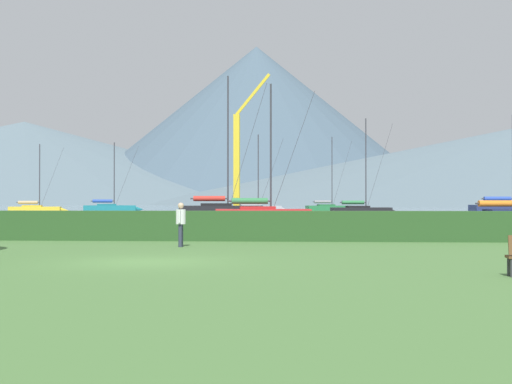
{
  "coord_description": "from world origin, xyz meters",
  "views": [
    {
      "loc": [
        4.54,
        -20.41,
        1.74
      ],
      "look_at": [
        -0.23,
        47.56,
        2.5
      ],
      "focal_mm": 51.54,
      "sensor_mm": 36.0,
      "label": 1
    }
  ],
  "objects": [
    {
      "name": "sailboat_slip_9",
      "position": [
        -3.45,
        48.09,
        0.77
      ],
      "size": [
        9.19,
        3.77,
        13.44
      ],
      "rotation": [
        0.0,
        0.0,
        0.15
      ],
      "color": "black",
      "rests_on": "harbor_water"
    },
    {
      "name": "person_seated_viewer",
      "position": [
        -0.17,
        6.67,
        0.97
      ],
      "size": [
        0.36,
        0.57,
        1.65
      ],
      "rotation": [
        0.0,
        0.0,
        -0.05
      ],
      "color": "#2D3347",
      "rests_on": "ground_plane"
    },
    {
      "name": "sailboat_slip_8",
      "position": [
        -21.38,
        74.76,
        0.64
      ],
      "size": [
        7.91,
        3.93,
        9.38
      ],
      "rotation": [
        0.0,
        0.0,
        0.26
      ],
      "color": "#19707A",
      "rests_on": "harbor_water"
    },
    {
      "name": "sailboat_slip_7",
      "position": [
        1.38,
        33.32,
        0.67
      ],
      "size": [
        8.16,
        3.29,
        10.3
      ],
      "rotation": [
        0.0,
        0.0,
        0.14
      ],
      "color": "red",
      "rests_on": "harbor_water"
    },
    {
      "name": "sailboat_slip_2",
      "position": [
        26.59,
        62.09,
        0.75
      ],
      "size": [
        9.21,
        3.67,
        11.15
      ],
      "rotation": [
        0.0,
        0.0,
        0.13
      ],
      "color": "navy",
      "rests_on": "harbor_water"
    },
    {
      "name": "hedge_line",
      "position": [
        0.0,
        11.0,
        0.64
      ],
      "size": [
        80.0,
        1.2,
        1.28
      ],
      "primitive_type": "cube",
      "color": "#284C23",
      "rests_on": "ground_plane"
    },
    {
      "name": "harbor_water",
      "position": [
        0.0,
        137.0,
        0.0
      ],
      "size": [
        320.0,
        246.0,
        0.0
      ],
      "primitive_type": "cube",
      "color": "gray",
      "rests_on": "ground_plane"
    },
    {
      "name": "sailboat_slip_1",
      "position": [
        10.26,
        57.31,
        0.61
      ],
      "size": [
        7.31,
        3.22,
        10.36
      ],
      "rotation": [
        0.0,
        0.0,
        0.18
      ],
      "color": "black",
      "rests_on": "harbor_water"
    },
    {
      "name": "ground_plane",
      "position": [
        0.0,
        0.0,
        0.0
      ],
      "size": [
        1000.0,
        1000.0,
        0.0
      ],
      "primitive_type": "plane",
      "color": "#477038"
    },
    {
      "name": "sailboat_slip_10",
      "position": [
        17.37,
        26.74,
        0.61
      ],
      "size": [
        7.44,
        3.37,
        9.31
      ],
      "rotation": [
        0.0,
        0.0,
        0.2
      ],
      "color": "navy",
      "rests_on": "harbor_water"
    },
    {
      "name": "distant_hill_far_shoulder",
      "position": [
        -149.42,
        368.97,
        22.28
      ],
      "size": [
        333.75,
        333.75,
        44.56
      ],
      "primitive_type": "cone",
      "color": "slate",
      "rests_on": "ground_plane"
    },
    {
      "name": "sailboat_slip_11",
      "position": [
        7.59,
        83.51,
        0.61
      ],
      "size": [
        7.31,
        3.63,
        10.68
      ],
      "rotation": [
        0.0,
        0.0,
        0.26
      ],
      "color": "#236B38",
      "rests_on": "harbor_water"
    },
    {
      "name": "sailboat_slip_12",
      "position": [
        -1.99,
        70.04,
        0.64
      ],
      "size": [
        7.88,
        3.56,
        9.87
      ],
      "rotation": [
        0.0,
        0.0,
        0.2
      ],
      "color": "#9E9EA3",
      "rests_on": "harbor_water"
    },
    {
      "name": "dock_crane",
      "position": [
        -4.51,
        74.78,
        5.76
      ],
      "size": [
        5.41,
        2.0,
        18.26
      ],
      "color": "#333338",
      "rests_on": "ground_plane"
    },
    {
      "name": "sailboat_slip_6",
      "position": [
        -28.52,
        67.0,
        0.58
      ],
      "size": [
        7.16,
        3.36,
        8.6
      ],
      "rotation": [
        0.0,
        0.0,
        0.22
      ],
      "color": "gold",
      "rests_on": "harbor_water"
    },
    {
      "name": "distant_hill_west_ridge",
      "position": [
        -22.25,
        364.77,
        41.43
      ],
      "size": [
        200.5,
        200.5,
        82.87
      ],
      "primitive_type": "cone",
      "color": "#425666",
      "rests_on": "ground_plane"
    }
  ]
}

